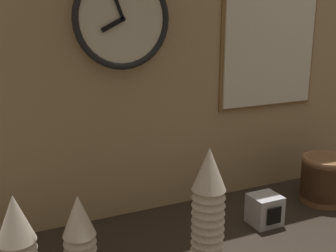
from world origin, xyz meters
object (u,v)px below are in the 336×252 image
(cup_stack_left, at_px, (79,231))
(napkin_dispenser, at_px, (265,210))
(cup_stack_far_left, at_px, (18,248))
(cup_stack_center, at_px, (208,208))
(menu_board, at_px, (270,37))
(wall_clock, at_px, (122,19))
(bowl_stack_far_right, at_px, (324,178))

(cup_stack_left, distance_m, napkin_dispenser, 0.58)
(cup_stack_left, xyz_separation_m, cup_stack_far_left, (-0.16, -0.08, 0.03))
(cup_stack_center, xyz_separation_m, napkin_dispenser, (0.28, 0.12, -0.11))
(cup_stack_left, bearing_deg, menu_board, 16.17)
(cup_stack_far_left, distance_m, wall_clock, 0.68)
(wall_clock, bearing_deg, cup_stack_left, -134.33)
(menu_board, xyz_separation_m, napkin_dispenser, (-0.18, -0.25, -0.52))
(bowl_stack_far_right, bearing_deg, cup_stack_left, -178.38)
(cup_stack_far_left, distance_m, menu_board, 1.06)
(cup_stack_left, distance_m, bowl_stack_far_right, 0.87)
(cup_stack_far_left, xyz_separation_m, napkin_dispenser, (0.74, 0.05, -0.08))
(cup_stack_left, xyz_separation_m, bowl_stack_far_right, (0.87, 0.02, -0.01))
(cup_stack_center, height_order, napkin_dispenser, cup_stack_center)
(cup_stack_center, relative_size, bowl_stack_far_right, 1.97)
(cup_stack_left, bearing_deg, bowl_stack_far_right, 1.62)
(cup_stack_far_left, bearing_deg, bowl_stack_far_right, 5.80)
(napkin_dispenser, bearing_deg, cup_stack_far_left, -175.93)
(cup_stack_far_left, height_order, menu_board, menu_board)
(cup_stack_left, height_order, menu_board, menu_board)
(cup_stack_far_left, relative_size, bowl_stack_far_right, 1.58)
(cup_stack_center, distance_m, cup_stack_far_left, 0.46)
(cup_stack_center, bearing_deg, cup_stack_far_left, 172.08)
(cup_stack_far_left, height_order, bowl_stack_far_right, cup_stack_far_left)
(cup_stack_left, distance_m, menu_board, 0.92)
(bowl_stack_far_right, height_order, wall_clock, wall_clock)
(cup_stack_center, bearing_deg, bowl_stack_far_right, 16.41)
(wall_clock, distance_m, napkin_dispenser, 0.73)
(cup_stack_center, xyz_separation_m, wall_clock, (-0.10, 0.35, 0.47))
(cup_stack_left, height_order, bowl_stack_far_right, cup_stack_left)
(cup_stack_center, bearing_deg, napkin_dispenser, 22.69)
(cup_stack_far_left, distance_m, napkin_dispenser, 0.74)
(bowl_stack_far_right, distance_m, wall_clock, 0.88)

